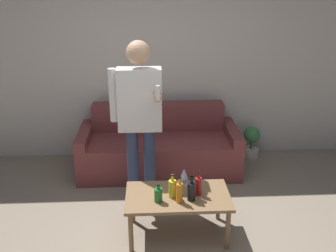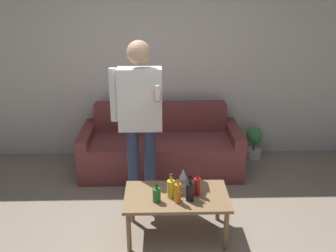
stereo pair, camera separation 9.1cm
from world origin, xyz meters
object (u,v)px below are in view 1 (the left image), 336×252
(person_standing_front, at_px, (139,112))
(couch, at_px, (159,147))
(coffee_table, at_px, (178,200))
(bottle_orange, at_px, (172,188))

(person_standing_front, bearing_deg, couch, 74.40)
(couch, xyz_separation_m, coffee_table, (0.13, -1.41, 0.09))
(coffee_table, bearing_deg, couch, 95.45)
(person_standing_front, bearing_deg, bottle_orange, -65.21)
(coffee_table, height_order, bottle_orange, bottle_orange)
(bottle_orange, distance_m, person_standing_front, 0.89)
(couch, relative_size, coffee_table, 2.06)
(bottle_orange, bearing_deg, person_standing_front, 114.79)
(couch, bearing_deg, bottle_orange, -86.76)
(coffee_table, xyz_separation_m, person_standing_front, (-0.35, 0.62, 0.66))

